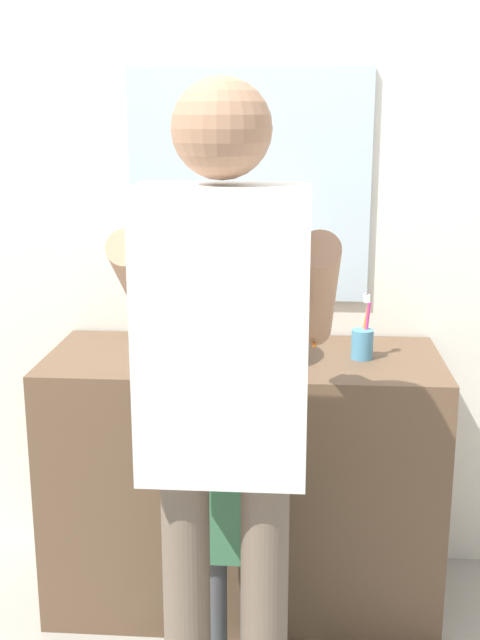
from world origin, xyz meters
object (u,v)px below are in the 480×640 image
soap_bottle (158,332)px  adult_parent (225,376)px  toothbrush_cup (363,342)px  child_toddler (234,518)px

soap_bottle → adult_parent: 0.77m
toothbrush_cup → soap_bottle: toothbrush_cup is taller
soap_bottle → adult_parent: size_ratio=0.10×
toothbrush_cup → child_toddler: size_ratio=0.24×
child_toddler → soap_bottle: bearing=123.4°
soap_bottle → adult_parent: adult_parent is taller
soap_bottle → child_toddler: (0.28, -0.43, -0.43)m
soap_bottle → child_toddler: bearing=-56.6°
toothbrush_cup → adult_parent: 0.78m
child_toddler → toothbrush_cup: bearing=46.3°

